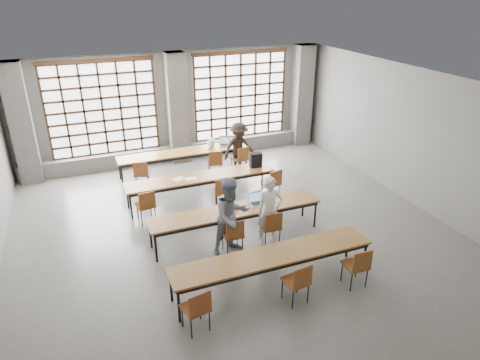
{
  "coord_description": "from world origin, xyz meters",
  "views": [
    {
      "loc": [
        -3.07,
        -7.83,
        5.4
      ],
      "look_at": [
        0.22,
        0.4,
        1.29
      ],
      "focal_mm": 32.0,
      "sensor_mm": 36.0,
      "label": 1
    }
  ],
  "objects_px": {
    "chair_mid_centre": "(223,190)",
    "chair_near_mid": "(298,280)",
    "desk_row_d": "(273,257)",
    "chair_mid_left": "(146,203)",
    "backpack": "(256,160)",
    "chair_front_right": "(272,225)",
    "red_pouch": "(195,305)",
    "desk_row_c": "(236,212)",
    "student_male": "(270,211)",
    "green_box": "(233,206)",
    "desk_row_b": "(201,178)",
    "student_female": "(231,216)",
    "laptop_back": "(225,143)",
    "mouse": "(274,201)",
    "phone": "(245,209)",
    "student_back": "(239,148)",
    "chair_near_right": "(358,264)",
    "chair_near_left": "(197,306)",
    "chair_back_right": "(241,157)",
    "desk_row_a": "(184,153)",
    "plastic_bag": "(211,143)",
    "chair_back_left": "(141,172)",
    "chair_front_left": "(234,233)",
    "laptop_front": "(256,200)"
  },
  "relations": [
    {
      "from": "student_female",
      "to": "laptop_back",
      "type": "height_order",
      "value": "student_female"
    },
    {
      "from": "chair_back_right",
      "to": "chair_mid_left",
      "type": "bearing_deg",
      "value": -149.19
    },
    {
      "from": "chair_near_mid",
      "to": "backpack",
      "type": "height_order",
      "value": "backpack"
    },
    {
      "from": "chair_near_right",
      "to": "laptop_front",
      "type": "bearing_deg",
      "value": 109.76
    },
    {
      "from": "desk_row_c",
      "to": "student_back",
      "type": "height_order",
      "value": "student_back"
    },
    {
      "from": "mouse",
      "to": "phone",
      "type": "bearing_deg",
      "value": -174.07
    },
    {
      "from": "chair_mid_centre",
      "to": "chair_near_mid",
      "type": "bearing_deg",
      "value": -89.52
    },
    {
      "from": "chair_near_mid",
      "to": "phone",
      "type": "relative_size",
      "value": 6.77
    },
    {
      "from": "student_male",
      "to": "desk_row_a",
      "type": "bearing_deg",
      "value": 104.18
    },
    {
      "from": "chair_mid_centre",
      "to": "chair_near_mid",
      "type": "height_order",
      "value": "same"
    },
    {
      "from": "chair_back_right",
      "to": "green_box",
      "type": "height_order",
      "value": "chair_back_right"
    },
    {
      "from": "chair_front_right",
      "to": "green_box",
      "type": "bearing_deg",
      "value": 132.26
    },
    {
      "from": "green_box",
      "to": "red_pouch",
      "type": "relative_size",
      "value": 1.25
    },
    {
      "from": "student_female",
      "to": "green_box",
      "type": "distance_m",
      "value": 0.64
    },
    {
      "from": "desk_row_c",
      "to": "student_male",
      "type": "distance_m",
      "value": 0.79
    },
    {
      "from": "chair_near_mid",
      "to": "backpack",
      "type": "bearing_deg",
      "value": 75.61
    },
    {
      "from": "chair_front_right",
      "to": "student_female",
      "type": "bearing_deg",
      "value": 171.79
    },
    {
      "from": "desk_row_d",
      "to": "chair_mid_left",
      "type": "height_order",
      "value": "chair_mid_left"
    },
    {
      "from": "desk_row_b",
      "to": "green_box",
      "type": "distance_m",
      "value": 1.96
    },
    {
      "from": "chair_back_right",
      "to": "student_male",
      "type": "relative_size",
      "value": 0.54
    },
    {
      "from": "desk_row_c",
      "to": "mouse",
      "type": "relative_size",
      "value": 40.82
    },
    {
      "from": "desk_row_a",
      "to": "backpack",
      "type": "height_order",
      "value": "backpack"
    },
    {
      "from": "chair_near_mid",
      "to": "student_female",
      "type": "height_order",
      "value": "student_female"
    },
    {
      "from": "student_back",
      "to": "red_pouch",
      "type": "bearing_deg",
      "value": -126.28
    },
    {
      "from": "chair_mid_centre",
      "to": "chair_near_right",
      "type": "height_order",
      "value": "same"
    },
    {
      "from": "chair_back_right",
      "to": "student_female",
      "type": "height_order",
      "value": "student_female"
    },
    {
      "from": "chair_front_left",
      "to": "student_female",
      "type": "distance_m",
      "value": 0.37
    },
    {
      "from": "desk_row_b",
      "to": "chair_mid_centre",
      "type": "xyz_separation_m",
      "value": [
        0.38,
        -0.63,
        -0.13
      ]
    },
    {
      "from": "backpack",
      "to": "chair_front_right",
      "type": "bearing_deg",
      "value": -102.62
    },
    {
      "from": "desk_row_b",
      "to": "green_box",
      "type": "height_order",
      "value": "green_box"
    },
    {
      "from": "desk_row_d",
      "to": "laptop_back",
      "type": "bearing_deg",
      "value": 78.61
    },
    {
      "from": "chair_mid_left",
      "to": "red_pouch",
      "type": "bearing_deg",
      "value": -88.61
    },
    {
      "from": "laptop_back",
      "to": "backpack",
      "type": "distance_m",
      "value": 2.01
    },
    {
      "from": "laptop_back",
      "to": "green_box",
      "type": "xyz_separation_m",
      "value": [
        -1.26,
        -4.0,
        -0.02
      ]
    },
    {
      "from": "chair_back_left",
      "to": "student_male",
      "type": "relative_size",
      "value": 0.54
    },
    {
      "from": "chair_mid_centre",
      "to": "student_female",
      "type": "xyz_separation_m",
      "value": [
        -0.48,
        -1.91,
        0.34
      ]
    },
    {
      "from": "desk_row_c",
      "to": "chair_front_right",
      "type": "distance_m",
      "value": 0.87
    },
    {
      "from": "chair_mid_centre",
      "to": "red_pouch",
      "type": "relative_size",
      "value": 4.4
    },
    {
      "from": "plastic_bag",
      "to": "phone",
      "type": "bearing_deg",
      "value": -97.85
    },
    {
      "from": "student_female",
      "to": "mouse",
      "type": "distance_m",
      "value": 1.35
    },
    {
      "from": "student_back",
      "to": "desk_row_c",
      "type": "bearing_deg",
      "value": -121.01
    },
    {
      "from": "chair_near_mid",
      "to": "chair_back_left",
      "type": "bearing_deg",
      "value": 106.85
    },
    {
      "from": "desk_row_d",
      "to": "chair_near_right",
      "type": "xyz_separation_m",
      "value": [
        1.5,
        -0.63,
        -0.13
      ]
    },
    {
      "from": "student_back",
      "to": "backpack",
      "type": "bearing_deg",
      "value": -100.36
    },
    {
      "from": "chair_mid_centre",
      "to": "chair_near_right",
      "type": "distance_m",
      "value": 4.16
    },
    {
      "from": "desk_row_c",
      "to": "mouse",
      "type": "height_order",
      "value": "mouse"
    },
    {
      "from": "student_male",
      "to": "plastic_bag",
      "type": "xyz_separation_m",
      "value": [
        0.15,
        4.52,
        0.06
      ]
    },
    {
      "from": "chair_back_right",
      "to": "desk_row_d",
      "type": "bearing_deg",
      "value": -105.54
    },
    {
      "from": "chair_near_left",
      "to": "chair_mid_left",
      "type": "bearing_deg",
      "value": 91.58
    },
    {
      "from": "red_pouch",
      "to": "chair_mid_centre",
      "type": "bearing_deg",
      "value": 64.14
    }
  ]
}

